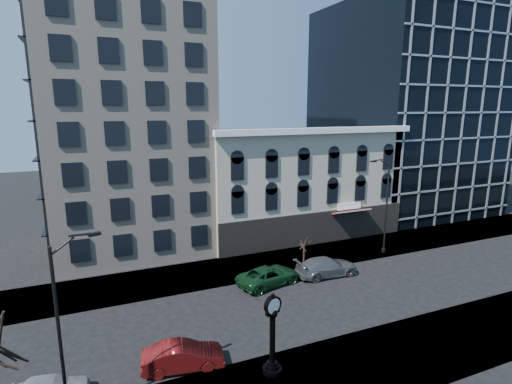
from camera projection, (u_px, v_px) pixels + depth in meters
name	position (u px, v px, depth m)	size (l,w,h in m)	color
ground	(252.00, 314.00, 28.69)	(160.00, 160.00, 0.00)	black
sidewalk_far	(218.00, 271.00, 35.88)	(160.00, 6.00, 0.12)	gray
sidewalk_near	(308.00, 382.00, 21.47)	(160.00, 6.00, 0.12)	gray
cream_tower	(122.00, 58.00, 39.33)	(15.90, 15.40, 42.50)	beige
victorian_row	(295.00, 182.00, 46.32)	(22.60, 11.19, 12.50)	#B6B096
glass_office	(404.00, 111.00, 56.77)	(20.00, 20.15, 28.00)	black
street_clock	(272.00, 337.00, 21.73)	(1.08, 1.08, 4.75)	black
street_lamp_near	(70.00, 280.00, 17.75)	(2.29, 0.94, 9.12)	black
street_lamp_far	(382.00, 181.00, 38.72)	(2.52, 0.40, 9.74)	black
bare_tree_far	(304.00, 240.00, 36.85)	(1.85, 1.85, 3.18)	#312018
car_near_b	(183.00, 356.00, 22.53)	(1.61, 4.60, 1.52)	maroon
car_far_a	(269.00, 276.00, 33.24)	(2.55, 5.53, 1.54)	#143F1E
car_far_b	(327.00, 267.00, 35.01)	(2.30, 5.65, 1.64)	#595B60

